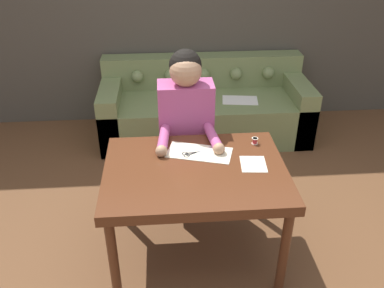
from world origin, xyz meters
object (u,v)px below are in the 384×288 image
scissors (193,153)px  thread_spool (255,141)px  dining_table (195,178)px  couch (205,108)px  person (186,130)px

scissors → thread_spool: thread_spool is taller
dining_table → couch: (0.25, 1.77, -0.36)m
couch → person: person is taller
dining_table → scissors: 0.19m
dining_table → couch: couch is taller
dining_table → thread_spool: (0.44, 0.27, 0.10)m
couch → scissors: couch is taller
thread_spool → couch: bearing=97.1°
dining_table → scissors: bearing=90.9°
person → scissors: person is taller
person → couch: bearing=77.1°
couch → person: (-0.27, -1.20, 0.39)m
person → thread_spool: size_ratio=29.08×
scissors → couch: bearing=81.0°
dining_table → person: 0.58m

